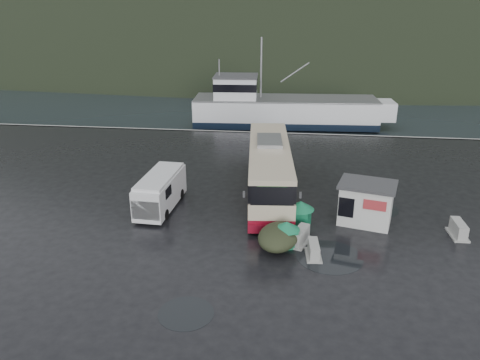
# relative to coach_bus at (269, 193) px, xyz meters

# --- Properties ---
(ground) EXTENTS (160.00, 160.00, 0.00)m
(ground) POSITION_rel_coach_bus_xyz_m (-1.72, -4.71, 0.00)
(ground) COLOR black
(ground) RESTS_ON ground
(harbor_water) EXTENTS (300.00, 180.00, 0.02)m
(harbor_water) POSITION_rel_coach_bus_xyz_m (-1.72, 105.29, 0.00)
(harbor_water) COLOR black
(harbor_water) RESTS_ON ground
(quay_edge) EXTENTS (160.00, 0.60, 1.50)m
(quay_edge) POSITION_rel_coach_bus_xyz_m (-1.72, 15.29, 0.00)
(quay_edge) COLOR #999993
(quay_edge) RESTS_ON ground
(headland) EXTENTS (780.00, 540.00, 570.00)m
(headland) POSITION_rel_coach_bus_xyz_m (8.28, 245.29, 0.00)
(headland) COLOR black
(headland) RESTS_ON ground
(coach_bus) EXTENTS (4.17, 12.78, 3.55)m
(coach_bus) POSITION_rel_coach_bus_xyz_m (0.00, 0.00, 0.00)
(coach_bus) COLOR #BDAC8F
(coach_bus) RESTS_ON ground
(white_van) EXTENTS (2.17, 5.52, 2.26)m
(white_van) POSITION_rel_coach_bus_xyz_m (-6.59, -3.23, 0.00)
(white_van) COLOR silver
(white_van) RESTS_ON ground
(waste_bin_left) EXTENTS (1.34, 1.34, 1.44)m
(waste_bin_left) POSITION_rel_coach_bus_xyz_m (1.35, -7.18, 0.00)
(waste_bin_left) COLOR #14754A
(waste_bin_left) RESTS_ON ground
(waste_bin_right) EXTENTS (1.36, 1.36, 1.59)m
(waste_bin_right) POSITION_rel_coach_bus_xyz_m (2.09, -4.76, 0.00)
(waste_bin_right) COLOR #14754A
(waste_bin_right) RESTS_ON ground
(dome_tent) EXTENTS (2.62, 3.29, 1.16)m
(dome_tent) POSITION_rel_coach_bus_xyz_m (0.95, -7.28, 0.00)
(dome_tent) COLOR #2A301C
(dome_tent) RESTS_ON ground
(ticket_kiosk) EXTENTS (3.69, 3.14, 2.49)m
(ticket_kiosk) POSITION_rel_coach_bus_xyz_m (5.88, -3.77, 0.00)
(ticket_kiosk) COLOR silver
(ticket_kiosk) RESTS_ON ground
(jersey_barrier_a) EXTENTS (1.41, 1.89, 0.85)m
(jersey_barrier_a) POSITION_rel_coach_bus_xyz_m (2.10, -6.77, 0.00)
(jersey_barrier_a) COLOR #999993
(jersey_barrier_a) RESTS_ON ground
(jersey_barrier_b) EXTENTS (0.89, 1.60, 0.77)m
(jersey_barrier_b) POSITION_rel_coach_bus_xyz_m (2.79, -8.09, 0.00)
(jersey_barrier_b) COLOR #999993
(jersey_barrier_b) RESTS_ON ground
(jersey_barrier_c) EXTENTS (0.89, 1.71, 0.84)m
(jersey_barrier_c) POSITION_rel_coach_bus_xyz_m (10.83, -4.90, 0.00)
(jersey_barrier_c) COLOR #999993
(jersey_barrier_c) RESTS_ON ground
(fishing_trawler) EXTENTS (24.68, 6.72, 9.77)m
(fishing_trawler) POSITION_rel_coach_bus_xyz_m (0.40, 23.73, 0.00)
(fishing_trawler) COLOR silver
(fishing_trawler) RESTS_ON ground
(puddles) EXTENTS (12.07, 14.02, 0.01)m
(puddles) POSITION_rel_coach_bus_xyz_m (3.00, -7.73, 0.01)
(puddles) COLOR black
(puddles) RESTS_ON ground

